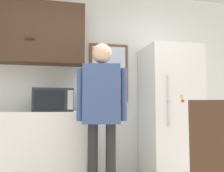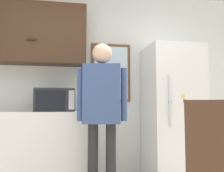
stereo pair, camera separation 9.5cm
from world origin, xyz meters
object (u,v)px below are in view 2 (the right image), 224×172
object	(u,v)px
person	(102,102)
refrigerator	(173,112)
chair	(214,170)
microwave	(55,100)

from	to	relation	value
person	refrigerator	distance (m)	1.16
person	refrigerator	world-z (taller)	refrigerator
refrigerator	chair	xyz separation A→B (m)	(-0.43, -1.63, -0.36)
person	chair	world-z (taller)	person
microwave	refrigerator	world-z (taller)	refrigerator
microwave	person	world-z (taller)	person
microwave	chair	xyz separation A→B (m)	(1.15, -1.65, -0.52)
person	refrigerator	bearing A→B (deg)	38.35
microwave	person	distance (m)	0.74
person	refrigerator	size ratio (longest dim) A/B	0.93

